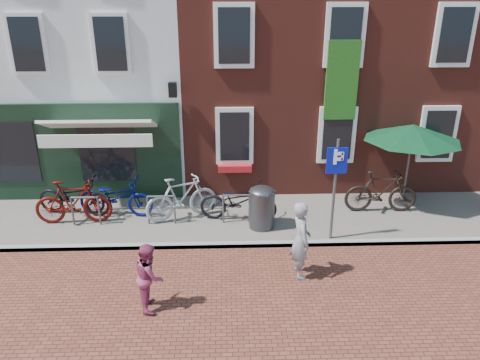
{
  "coord_description": "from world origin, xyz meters",
  "views": [
    {
      "loc": [
        0.22,
        -9.97,
        5.91
      ],
      "look_at": [
        0.6,
        1.25,
        1.32
      ],
      "focal_mm": 34.63,
      "sensor_mm": 36.0,
      "label": 1
    }
  ],
  "objects_px": {
    "bicycle_2": "(116,197)",
    "bicycle_5": "(381,192)",
    "parking_sign": "(336,176)",
    "bicycle_0": "(74,196)",
    "bicycle_3": "(181,198)",
    "boy": "(150,276)",
    "woman": "(301,240)",
    "bicycle_4": "(238,201)",
    "parasol": "(413,129)",
    "bicycle_1": "(73,202)",
    "litter_bin": "(262,205)"
  },
  "relations": [
    {
      "from": "bicycle_2",
      "to": "bicycle_5",
      "type": "bearing_deg",
      "value": -81.94
    },
    {
      "from": "parking_sign",
      "to": "bicycle_2",
      "type": "height_order",
      "value": "parking_sign"
    },
    {
      "from": "bicycle_0",
      "to": "bicycle_3",
      "type": "xyz_separation_m",
      "value": [
        3.01,
        -0.35,
        0.06
      ]
    },
    {
      "from": "boy",
      "to": "bicycle_3",
      "type": "distance_m",
      "value": 3.74
    },
    {
      "from": "bicycle_3",
      "to": "woman",
      "type": "bearing_deg",
      "value": -156.86
    },
    {
      "from": "bicycle_4",
      "to": "bicycle_5",
      "type": "height_order",
      "value": "bicycle_5"
    },
    {
      "from": "parasol",
      "to": "bicycle_5",
      "type": "bearing_deg",
      "value": -150.39
    },
    {
      "from": "bicycle_0",
      "to": "bicycle_5",
      "type": "height_order",
      "value": "bicycle_5"
    },
    {
      "from": "bicycle_0",
      "to": "bicycle_1",
      "type": "relative_size",
      "value": 1.03
    },
    {
      "from": "bicycle_0",
      "to": "bicycle_5",
      "type": "distance_m",
      "value": 8.57
    },
    {
      "from": "litter_bin",
      "to": "parasol",
      "type": "height_order",
      "value": "parasol"
    },
    {
      "from": "parking_sign",
      "to": "bicycle_5",
      "type": "xyz_separation_m",
      "value": [
        1.71,
        1.5,
        -1.1
      ]
    },
    {
      "from": "bicycle_4",
      "to": "bicycle_0",
      "type": "bearing_deg",
      "value": 91.01
    },
    {
      "from": "bicycle_0",
      "to": "bicycle_2",
      "type": "distance_m",
      "value": 1.19
    },
    {
      "from": "parasol",
      "to": "bicycle_0",
      "type": "bearing_deg",
      "value": -177.78
    },
    {
      "from": "woman",
      "to": "bicycle_3",
      "type": "height_order",
      "value": "woman"
    },
    {
      "from": "litter_bin",
      "to": "woman",
      "type": "xyz_separation_m",
      "value": [
        0.68,
        -2.12,
        0.16
      ]
    },
    {
      "from": "woman",
      "to": "bicycle_3",
      "type": "distance_m",
      "value": 3.92
    },
    {
      "from": "parking_sign",
      "to": "bicycle_3",
      "type": "distance_m",
      "value": 4.2
    },
    {
      "from": "bicycle_0",
      "to": "boy",
      "type": "bearing_deg",
      "value": -135.0
    },
    {
      "from": "bicycle_3",
      "to": "bicycle_5",
      "type": "xyz_separation_m",
      "value": [
        5.56,
        0.22,
        0.0
      ]
    },
    {
      "from": "boy",
      "to": "bicycle_4",
      "type": "xyz_separation_m",
      "value": [
        1.86,
        3.57,
        -0.06
      ]
    },
    {
      "from": "bicycle_1",
      "to": "boy",
      "type": "bearing_deg",
      "value": -147.36
    },
    {
      "from": "litter_bin",
      "to": "bicycle_2",
      "type": "bearing_deg",
      "value": 168.16
    },
    {
      "from": "bicycle_5",
      "to": "bicycle_2",
      "type": "bearing_deg",
      "value": 91.94
    },
    {
      "from": "woman",
      "to": "bicycle_3",
      "type": "xyz_separation_m",
      "value": [
        -2.83,
        2.71,
        -0.18
      ]
    },
    {
      "from": "litter_bin",
      "to": "bicycle_2",
      "type": "xyz_separation_m",
      "value": [
        -3.98,
        0.83,
        -0.09
      ]
    },
    {
      "from": "parking_sign",
      "to": "parasol",
      "type": "relative_size",
      "value": 0.97
    },
    {
      "from": "woman",
      "to": "bicycle_4",
      "type": "distance_m",
      "value": 2.87
    },
    {
      "from": "bicycle_5",
      "to": "bicycle_1",
      "type": "bearing_deg",
      "value": 94.87
    },
    {
      "from": "parking_sign",
      "to": "woman",
      "type": "xyz_separation_m",
      "value": [
        -1.02,
        -1.43,
        -0.91
      ]
    },
    {
      "from": "litter_bin",
      "to": "parasol",
      "type": "bearing_deg",
      "value": 16.92
    },
    {
      "from": "boy",
      "to": "bicycle_3",
      "type": "xyz_separation_m",
      "value": [
        0.32,
        3.73,
        -0.0
      ]
    },
    {
      "from": "parking_sign",
      "to": "woman",
      "type": "bearing_deg",
      "value": -125.31
    },
    {
      "from": "parking_sign",
      "to": "bicycle_5",
      "type": "distance_m",
      "value": 2.53
    },
    {
      "from": "woman",
      "to": "bicycle_4",
      "type": "xyz_separation_m",
      "value": [
        -1.29,
        2.56,
        -0.24
      ]
    },
    {
      "from": "bicycle_0",
      "to": "bicycle_3",
      "type": "height_order",
      "value": "bicycle_3"
    },
    {
      "from": "parasol",
      "to": "bicycle_4",
      "type": "relative_size",
      "value": 1.3
    },
    {
      "from": "bicycle_2",
      "to": "bicycle_5",
      "type": "distance_m",
      "value": 7.39
    },
    {
      "from": "parasol",
      "to": "parking_sign",
      "type": "bearing_deg",
      "value": -142.31
    },
    {
      "from": "parking_sign",
      "to": "boy",
      "type": "xyz_separation_m",
      "value": [
        -4.16,
        -2.45,
        -1.1
      ]
    },
    {
      "from": "parking_sign",
      "to": "boy",
      "type": "bearing_deg",
      "value": -149.49
    },
    {
      "from": "bicycle_2",
      "to": "bicycle_4",
      "type": "xyz_separation_m",
      "value": [
        3.37,
        -0.4,
        0.0
      ]
    },
    {
      "from": "bicycle_4",
      "to": "boy",
      "type": "bearing_deg",
      "value": 159.78
    },
    {
      "from": "litter_bin",
      "to": "boy",
      "type": "height_order",
      "value": "boy"
    },
    {
      "from": "bicycle_1",
      "to": "bicycle_4",
      "type": "distance_m",
      "value": 4.4
    },
    {
      "from": "bicycle_4",
      "to": "bicycle_5",
      "type": "relative_size",
      "value": 1.03
    },
    {
      "from": "bicycle_1",
      "to": "parking_sign",
      "type": "bearing_deg",
      "value": -102.27
    },
    {
      "from": "boy",
      "to": "bicycle_1",
      "type": "bearing_deg",
      "value": 26.59
    },
    {
      "from": "bicycle_4",
      "to": "bicycle_5",
      "type": "xyz_separation_m",
      "value": [
        4.01,
        0.38,
        0.06
      ]
    }
  ]
}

